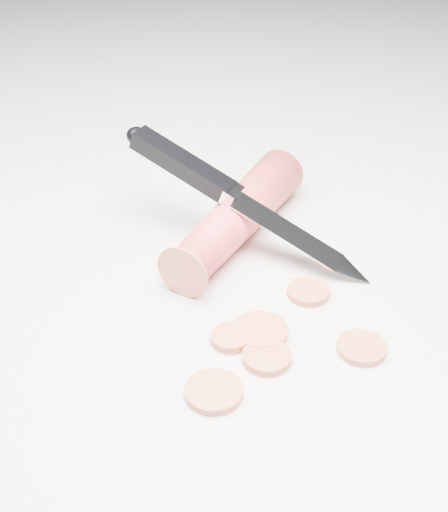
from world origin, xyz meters
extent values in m
plane|color=silver|center=(0.00, 0.00, 0.00)|extent=(2.40, 2.40, 0.00)
cylinder|color=red|center=(-0.01, 0.08, 0.02)|extent=(0.15, 0.17, 0.04)
cylinder|color=#C85B3C|center=(0.03, -0.01, 0.00)|extent=(0.03, 0.03, 0.01)
cylinder|color=#C85B3C|center=(-0.02, -0.08, 0.00)|extent=(0.03, 0.03, 0.01)
cylinder|color=#C85B3C|center=(-0.04, -0.06, 0.00)|extent=(0.03, 0.03, 0.01)
cylinder|color=#C85B3C|center=(0.05, -0.08, 0.00)|extent=(0.04, 0.04, 0.01)
cylinder|color=#C85B3C|center=(-0.06, -0.11, 0.00)|extent=(0.04, 0.04, 0.01)
cylinder|color=#C85B3C|center=(-0.02, -0.05, 0.00)|extent=(0.04, 0.04, 0.01)
camera|label=1|loc=(-0.11, -0.44, 0.36)|focal=50.00mm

